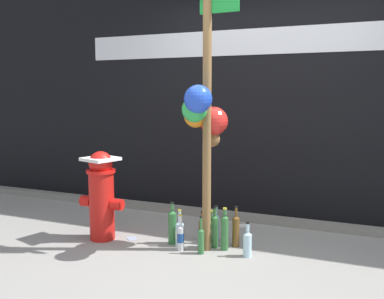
{
  "coord_description": "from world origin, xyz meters",
  "views": [
    {
      "loc": [
        1.09,
        -3.26,
        1.39
      ],
      "look_at": [
        -0.36,
        0.23,
        0.9
      ],
      "focal_mm": 40.16,
      "sensor_mm": 36.0,
      "label": 1
    }
  ],
  "objects_px": {
    "bottle_0": "(215,230)",
    "bottle_3": "(203,229)",
    "bottle_6": "(172,226)",
    "bottle_8": "(211,231)",
    "bottle_4": "(216,226)",
    "bottle_9": "(181,236)",
    "bottle_5": "(201,240)",
    "bottle_7": "(225,231)",
    "bottle_2": "(236,230)",
    "bottle_10": "(247,243)",
    "memorial_post": "(205,92)",
    "bottle_1": "(180,233)",
    "fire_hydrant": "(101,194)"
  },
  "relations": [
    {
      "from": "bottle_0",
      "to": "bottle_3",
      "type": "xyz_separation_m",
      "value": [
        -0.18,
        0.15,
        -0.06
      ]
    },
    {
      "from": "bottle_6",
      "to": "bottle_8",
      "type": "xyz_separation_m",
      "value": [
        0.33,
        0.14,
        -0.05
      ]
    },
    {
      "from": "bottle_8",
      "to": "bottle_0",
      "type": "bearing_deg",
      "value": -51.2
    },
    {
      "from": "bottle_4",
      "to": "bottle_9",
      "type": "xyz_separation_m",
      "value": [
        -0.2,
        -0.38,
        -0.01
      ]
    },
    {
      "from": "bottle_6",
      "to": "bottle_5",
      "type": "bearing_deg",
      "value": -21.67
    },
    {
      "from": "bottle_0",
      "to": "bottle_4",
      "type": "xyz_separation_m",
      "value": [
        -0.06,
        0.2,
        -0.02
      ]
    },
    {
      "from": "bottle_6",
      "to": "bottle_9",
      "type": "xyz_separation_m",
      "value": [
        0.14,
        -0.13,
        -0.04
      ]
    },
    {
      "from": "bottle_7",
      "to": "bottle_9",
      "type": "relative_size",
      "value": 1.18
    },
    {
      "from": "bottle_6",
      "to": "bottle_8",
      "type": "height_order",
      "value": "bottle_6"
    },
    {
      "from": "bottle_2",
      "to": "bottle_8",
      "type": "height_order",
      "value": "bottle_2"
    },
    {
      "from": "bottle_5",
      "to": "bottle_10",
      "type": "distance_m",
      "value": 0.4
    },
    {
      "from": "bottle_2",
      "to": "bottle_10",
      "type": "bearing_deg",
      "value": -50.44
    },
    {
      "from": "memorial_post",
      "to": "bottle_2",
      "type": "bearing_deg",
      "value": 38.05
    },
    {
      "from": "bottle_5",
      "to": "bottle_9",
      "type": "xyz_separation_m",
      "value": [
        -0.2,
        0.01,
        0.0
      ]
    },
    {
      "from": "bottle_6",
      "to": "bottle_9",
      "type": "distance_m",
      "value": 0.2
    },
    {
      "from": "bottle_1",
      "to": "bottle_8",
      "type": "distance_m",
      "value": 0.3
    },
    {
      "from": "bottle_3",
      "to": "bottle_7",
      "type": "height_order",
      "value": "bottle_7"
    },
    {
      "from": "bottle_9",
      "to": "bottle_10",
      "type": "distance_m",
      "value": 0.6
    },
    {
      "from": "bottle_0",
      "to": "bottle_9",
      "type": "distance_m",
      "value": 0.32
    },
    {
      "from": "bottle_3",
      "to": "bottle_9",
      "type": "relative_size",
      "value": 0.86
    },
    {
      "from": "bottle_4",
      "to": "bottle_3",
      "type": "bearing_deg",
      "value": -157.77
    },
    {
      "from": "bottle_2",
      "to": "bottle_3",
      "type": "distance_m",
      "value": 0.35
    },
    {
      "from": "bottle_2",
      "to": "fire_hydrant",
      "type": "bearing_deg",
      "value": -166.78
    },
    {
      "from": "bottle_2",
      "to": "bottle_10",
      "type": "relative_size",
      "value": 1.24
    },
    {
      "from": "fire_hydrant",
      "to": "bottle_10",
      "type": "bearing_deg",
      "value": 3.81
    },
    {
      "from": "bottle_10",
      "to": "bottle_0",
      "type": "bearing_deg",
      "value": 162.83
    },
    {
      "from": "bottle_0",
      "to": "bottle_9",
      "type": "relative_size",
      "value": 1.16
    },
    {
      "from": "fire_hydrant",
      "to": "bottle_2",
      "type": "distance_m",
      "value": 1.32
    },
    {
      "from": "bottle_7",
      "to": "bottle_10",
      "type": "height_order",
      "value": "bottle_7"
    },
    {
      "from": "bottle_0",
      "to": "bottle_6",
      "type": "height_order",
      "value": "bottle_6"
    },
    {
      "from": "bottle_7",
      "to": "bottle_4",
      "type": "bearing_deg",
      "value": 125.93
    },
    {
      "from": "memorial_post",
      "to": "bottle_9",
      "type": "xyz_separation_m",
      "value": [
        -0.19,
        -0.1,
        -1.28
      ]
    },
    {
      "from": "bottle_2",
      "to": "bottle_0",
      "type": "bearing_deg",
      "value": -150.66
    },
    {
      "from": "bottle_8",
      "to": "fire_hydrant",
      "type": "bearing_deg",
      "value": -164.4
    },
    {
      "from": "bottle_3",
      "to": "bottle_10",
      "type": "xyz_separation_m",
      "value": [
        0.51,
        -0.25,
        0.02
      ]
    },
    {
      "from": "bottle_2",
      "to": "bottle_3",
      "type": "bearing_deg",
      "value": 171.24
    },
    {
      "from": "bottle_2",
      "to": "bottle_6",
      "type": "relative_size",
      "value": 0.96
    },
    {
      "from": "fire_hydrant",
      "to": "bottle_1",
      "type": "bearing_deg",
      "value": 7.74
    },
    {
      "from": "bottle_3",
      "to": "bottle_6",
      "type": "height_order",
      "value": "bottle_6"
    },
    {
      "from": "bottle_7",
      "to": "bottle_1",
      "type": "bearing_deg",
      "value": -170.35
    },
    {
      "from": "bottle_3",
      "to": "bottle_10",
      "type": "height_order",
      "value": "bottle_10"
    },
    {
      "from": "bottle_5",
      "to": "bottle_8",
      "type": "distance_m",
      "value": 0.28
    },
    {
      "from": "bottle_4",
      "to": "bottle_5",
      "type": "height_order",
      "value": "bottle_4"
    },
    {
      "from": "bottle_2",
      "to": "bottle_7",
      "type": "distance_m",
      "value": 0.14
    },
    {
      "from": "bottle_7",
      "to": "bottle_8",
      "type": "height_order",
      "value": "bottle_7"
    },
    {
      "from": "bottle_1",
      "to": "bottle_7",
      "type": "height_order",
      "value": "bottle_7"
    },
    {
      "from": "memorial_post",
      "to": "bottle_6",
      "type": "relative_size",
      "value": 6.52
    },
    {
      "from": "fire_hydrant",
      "to": "bottle_4",
      "type": "xyz_separation_m",
      "value": [
        1.02,
        0.4,
        -0.31
      ]
    },
    {
      "from": "bottle_0",
      "to": "bottle_6",
      "type": "bearing_deg",
      "value": -171.78
    },
    {
      "from": "fire_hydrant",
      "to": "bottle_4",
      "type": "distance_m",
      "value": 1.14
    }
  ]
}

